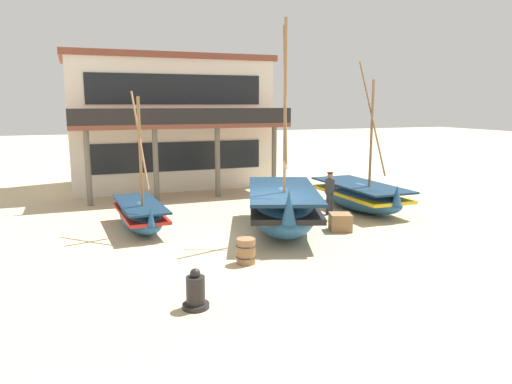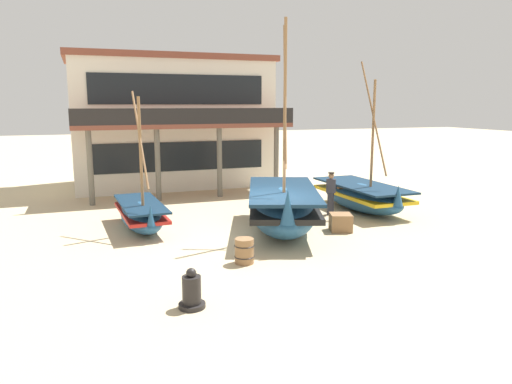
{
  "view_description": "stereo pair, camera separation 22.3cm",
  "coord_description": "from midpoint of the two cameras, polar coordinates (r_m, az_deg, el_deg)",
  "views": [
    {
      "loc": [
        -5.6,
        -13.8,
        4.3
      ],
      "look_at": [
        0.0,
        1.0,
        1.4
      ],
      "focal_mm": 33.75,
      "sensor_mm": 36.0,
      "label": 1
    },
    {
      "loc": [
        -5.39,
        -13.88,
        4.3
      ],
      "look_at": [
        0.0,
        1.0,
        1.4
      ],
      "focal_mm": 33.75,
      "sensor_mm": 36.0,
      "label": 2
    }
  ],
  "objects": [
    {
      "name": "wooden_barrel",
      "position": [
        13.22,
        -1.68,
        -7.01
      ],
      "size": [
        0.56,
        0.56,
        0.7
      ],
      "color": "olive",
      "rests_on": "ground"
    },
    {
      "name": "capstan_winch",
      "position": [
        10.55,
        -7.78,
        -11.72
      ],
      "size": [
        0.58,
        0.58,
        0.89
      ],
      "color": "black",
      "rests_on": "ground"
    },
    {
      "name": "fishing_boat_near_left",
      "position": [
        20.16,
        11.96,
        -0.41
      ],
      "size": [
        2.05,
        5.01,
        5.97
      ],
      "color": "#23517A",
      "rests_on": "ground"
    },
    {
      "name": "fishing_boat_centre_large",
      "position": [
        16.47,
        2.78,
        -1.85
      ],
      "size": [
        3.94,
        5.87,
        6.92
      ],
      "color": "#23517A",
      "rests_on": "ground"
    },
    {
      "name": "fisherman_by_hull",
      "position": [
        19.11,
        8.39,
        -0.18
      ],
      "size": [
        0.42,
        0.38,
        1.68
      ],
      "color": "#33333D",
      "rests_on": "ground"
    },
    {
      "name": "harbor_building_main",
      "position": [
        26.41,
        -10.66,
        8.21
      ],
      "size": [
        10.39,
        7.72,
        6.74
      ],
      "color": "silver",
      "rests_on": "ground"
    },
    {
      "name": "cargo_crate",
      "position": [
        16.8,
        9.59,
        -3.54
      ],
      "size": [
        0.92,
        0.92,
        0.6
      ],
      "primitive_type": "cube",
      "rotation": [
        0.0,
        0.0,
        1.23
      ],
      "color": "olive",
      "rests_on": "ground"
    },
    {
      "name": "ground_plane",
      "position": [
        15.5,
        0.9,
        -5.72
      ],
      "size": [
        120.0,
        120.0,
        0.0
      ],
      "primitive_type": "plane",
      "color": "#CCB78E"
    },
    {
      "name": "fishing_boat_far_right",
      "position": [
        17.18,
        -13.9,
        -2.6
      ],
      "size": [
        1.54,
        4.04,
        4.75
      ],
      "color": "#23517A",
      "rests_on": "ground"
    }
  ]
}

